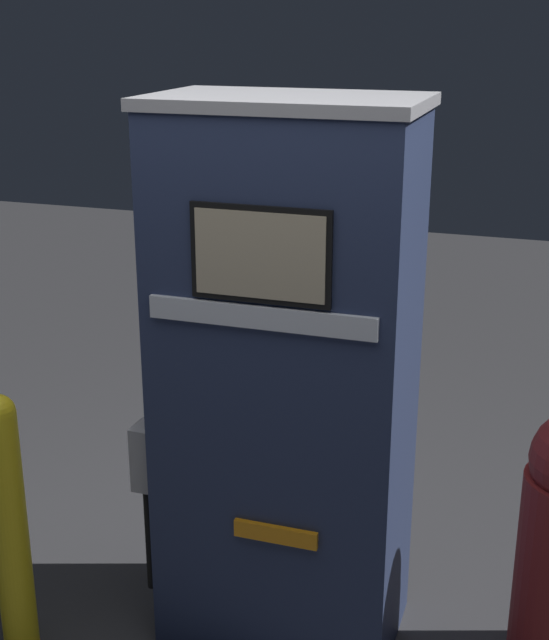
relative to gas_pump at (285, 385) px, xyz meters
name	(u,v)px	position (x,y,z in m)	size (l,w,h in m)	color
gas_pump	(285,385)	(0.00, 0.00, 0.00)	(0.96, 0.56, 1.99)	#232D4C
safety_bollard	(9,523)	(-0.87, -0.46, -0.46)	(0.13, 0.13, 1.03)	yellow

